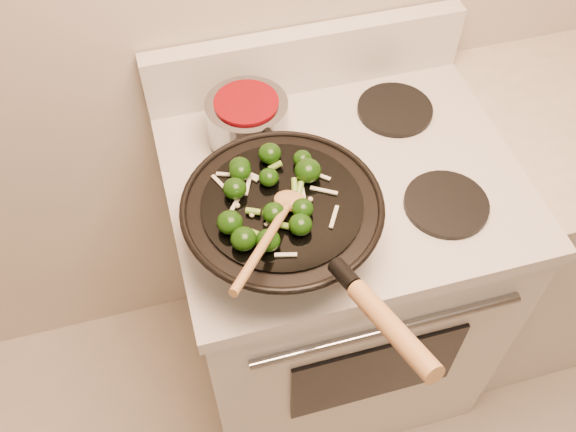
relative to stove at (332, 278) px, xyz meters
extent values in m
cube|color=silver|center=(0.00, 0.00, -0.03)|extent=(0.76, 0.64, 0.88)
cube|color=silver|center=(0.00, 0.00, 0.43)|extent=(0.78, 0.66, 0.04)
cube|color=silver|center=(0.00, 0.30, 0.53)|extent=(0.78, 0.05, 0.16)
cylinder|color=gray|center=(0.00, -0.33, 0.31)|extent=(0.60, 0.02, 0.02)
cube|color=black|center=(0.00, -0.33, 0.08)|extent=(0.42, 0.01, 0.28)
cylinder|color=black|center=(-0.18, -0.15, 0.46)|extent=(0.18, 0.18, 0.01)
cylinder|color=black|center=(0.18, -0.15, 0.46)|extent=(0.18, 0.18, 0.01)
cylinder|color=black|center=(-0.18, 0.15, 0.46)|extent=(0.18, 0.18, 0.01)
cylinder|color=black|center=(0.18, 0.15, 0.46)|extent=(0.18, 0.18, 0.01)
cube|color=silver|center=(0.78, 0.03, -0.03)|extent=(0.86, 0.60, 0.88)
torus|color=black|center=(-0.18, -0.15, 0.57)|extent=(0.39, 0.39, 0.01)
cylinder|color=black|center=(-0.18, -0.15, 0.58)|extent=(0.31, 0.31, 0.01)
cylinder|color=black|center=(-0.13, -0.36, 0.63)|extent=(0.04, 0.07, 0.05)
cylinder|color=#AC7843|center=(-0.10, -0.49, 0.67)|extent=(0.08, 0.21, 0.09)
ellipsoid|color=#113207|center=(-0.29, -0.18, 0.60)|extent=(0.05, 0.05, 0.04)
cylinder|color=#467429|center=(-0.27, -0.18, 0.59)|extent=(0.02, 0.02, 0.02)
ellipsoid|color=#113207|center=(-0.12, -0.11, 0.60)|extent=(0.05, 0.05, 0.04)
ellipsoid|color=#113207|center=(-0.15, -0.19, 0.60)|extent=(0.04, 0.04, 0.04)
ellipsoid|color=#113207|center=(-0.24, -0.06, 0.60)|extent=(0.04, 0.04, 0.04)
cylinder|color=#467429|center=(-0.23, -0.06, 0.59)|extent=(0.02, 0.02, 0.02)
ellipsoid|color=#113207|center=(-0.24, -0.07, 0.60)|extent=(0.04, 0.04, 0.04)
ellipsoid|color=#113207|center=(-0.23, -0.24, 0.60)|extent=(0.04, 0.04, 0.04)
ellipsoid|color=#113207|center=(-0.17, -0.04, 0.60)|extent=(0.05, 0.05, 0.04)
cylinder|color=#467429|center=(-0.16, -0.04, 0.59)|extent=(0.02, 0.02, 0.02)
ellipsoid|color=#113207|center=(-0.27, -0.23, 0.60)|extent=(0.05, 0.05, 0.04)
ellipsoid|color=#113207|center=(-0.26, -0.11, 0.60)|extent=(0.05, 0.05, 0.04)
ellipsoid|color=#113207|center=(-0.19, -0.10, 0.60)|extent=(0.04, 0.04, 0.03)
cylinder|color=#467429|center=(-0.18, -0.10, 0.59)|extent=(0.02, 0.02, 0.02)
ellipsoid|color=#113207|center=(-0.16, -0.22, 0.60)|extent=(0.04, 0.04, 0.04)
ellipsoid|color=#113207|center=(-0.12, -0.07, 0.59)|extent=(0.04, 0.04, 0.03)
ellipsoid|color=#113207|center=(-0.20, -0.18, 0.60)|extent=(0.04, 0.04, 0.04)
cylinder|color=#467429|center=(-0.19, -0.18, 0.59)|extent=(0.02, 0.02, 0.02)
cube|color=white|center=(-0.26, -0.13, 0.58)|extent=(0.03, 0.04, 0.00)
cube|color=white|center=(-0.10, -0.21, 0.58)|extent=(0.03, 0.05, 0.00)
cube|color=white|center=(-0.22, -0.07, 0.58)|extent=(0.04, 0.04, 0.00)
cube|color=white|center=(-0.21, -0.19, 0.58)|extent=(0.04, 0.03, 0.00)
cube|color=white|center=(-0.23, -0.07, 0.58)|extent=(0.03, 0.04, 0.00)
cube|color=white|center=(-0.23, -0.10, 0.58)|extent=(0.02, 0.04, 0.00)
cube|color=white|center=(-0.14, -0.14, 0.58)|extent=(0.01, 0.05, 0.00)
cube|color=white|center=(-0.28, -0.08, 0.58)|extent=(0.03, 0.05, 0.00)
cube|color=white|center=(-0.10, -0.11, 0.58)|extent=(0.04, 0.04, 0.00)
cube|color=white|center=(-0.26, -0.06, 0.58)|extent=(0.05, 0.02, 0.00)
cube|color=white|center=(-0.20, -0.27, 0.58)|extent=(0.04, 0.02, 0.00)
cube|color=white|center=(-0.24, -0.23, 0.58)|extent=(0.02, 0.05, 0.00)
cube|color=white|center=(-0.10, -0.15, 0.58)|extent=(0.05, 0.03, 0.00)
cylinder|color=#699F33|center=(-0.19, -0.21, 0.59)|extent=(0.02, 0.02, 0.01)
cylinder|color=#699F33|center=(-0.24, -0.16, 0.59)|extent=(0.02, 0.02, 0.01)
cylinder|color=#699F33|center=(-0.14, -0.13, 0.59)|extent=(0.02, 0.03, 0.01)
cylinder|color=#699F33|center=(-0.15, -0.12, 0.59)|extent=(0.03, 0.02, 0.01)
cylinder|color=#699F33|center=(-0.25, -0.21, 0.59)|extent=(0.02, 0.02, 0.01)
cylinder|color=#699F33|center=(-0.17, -0.07, 0.59)|extent=(0.02, 0.02, 0.01)
sphere|color=beige|center=(-0.24, -0.17, 0.58)|extent=(0.01, 0.01, 0.01)
sphere|color=beige|center=(-0.13, -0.16, 0.58)|extent=(0.01, 0.01, 0.01)
sphere|color=beige|center=(-0.15, -0.17, 0.58)|extent=(0.01, 0.01, 0.01)
sphere|color=beige|center=(-0.20, -0.08, 0.58)|extent=(0.01, 0.01, 0.01)
sphere|color=beige|center=(-0.26, -0.14, 0.58)|extent=(0.01, 0.01, 0.01)
ellipsoid|color=#AC7843|center=(-0.17, -0.16, 0.59)|extent=(0.08, 0.08, 0.02)
cylinder|color=#AC7843|center=(-0.24, -0.27, 0.63)|extent=(0.16, 0.22, 0.09)
cylinder|color=gray|center=(-0.18, 0.15, 0.51)|extent=(0.18, 0.18, 0.10)
cylinder|color=#6D050B|center=(-0.18, 0.15, 0.57)|extent=(0.14, 0.14, 0.01)
cylinder|color=black|center=(-0.14, 0.00, 0.56)|extent=(0.05, 0.11, 0.02)
camera|label=1|loc=(-0.37, -0.88, 1.52)|focal=40.00mm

